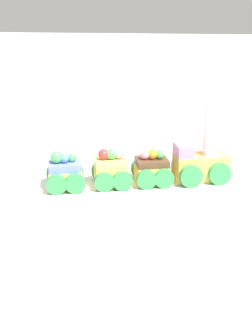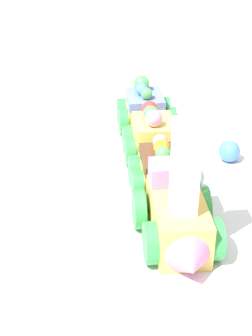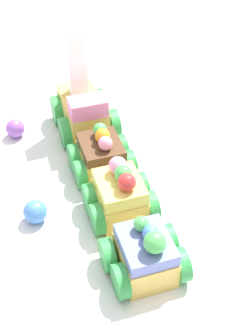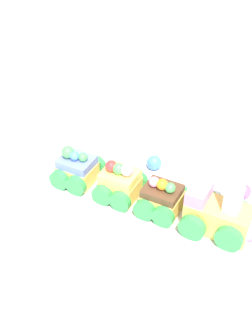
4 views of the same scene
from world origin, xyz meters
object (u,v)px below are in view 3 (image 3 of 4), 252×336
Objects in this scene: cake_car_blueberry at (146,256)px; gumball_blue at (35,211)px; cake_car_chocolate at (102,157)px; gumball_purple at (15,128)px; cake_car_lemon at (120,197)px; cake_train_locomotive at (81,106)px.

cake_car_blueberry is 3.33× the size of gumball_blue.
gumball_purple is (0.07, 0.11, -0.01)m from cake_car_chocolate.
gumball_blue reaches higher than gumball_purple.
gumball_purple is at bearing 18.23° from gumball_blue.
cake_car_chocolate is 3.51× the size of gumball_purple.
cake_car_lemon is at bearing -179.89° from cake_car_chocolate.
gumball_blue is 0.15m from gumball_purple.
cake_car_blueberry is at bearing -179.94° from cake_train_locomotive.
cake_car_blueberry is 0.26m from gumball_purple.
cake_car_blueberry reaches higher than gumball_purple.
gumball_purple is (0.14, 0.14, -0.01)m from cake_car_lemon.
cake_car_blueberry is at bearing -179.98° from cake_car_chocolate.
cake_car_lemon reaches higher than gumball_blue.
cake_car_lemon is at bearing -179.89° from cake_train_locomotive.
cake_car_lemon is at bearing -83.49° from gumball_blue.
cake_car_lemon is 0.19m from gumball_purple.
cake_train_locomotive is 0.24m from cake_car_blueberry.
cake_train_locomotive is at bearing 0.11° from cake_car_chocolate.
cake_car_chocolate reaches higher than gumball_blue.
cake_car_chocolate is 0.15m from cake_car_blueberry.
cake_train_locomotive is 5.50× the size of gumball_purple.
cake_train_locomotive is at bearing 0.11° from cake_car_lemon.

